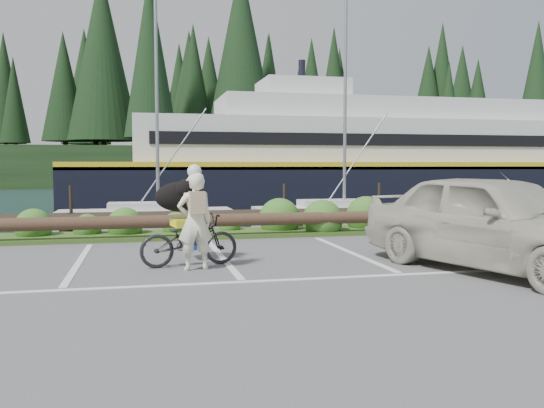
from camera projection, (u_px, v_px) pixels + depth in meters
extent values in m
plane|color=#505052|center=(239.00, 277.00, 9.04)|extent=(72.00, 72.00, 0.00)
plane|color=#1B3440|center=(158.00, 195.00, 55.83)|extent=(160.00, 160.00, 0.00)
cube|color=#3D5B21|center=(204.00, 234.00, 14.19)|extent=(34.00, 1.60, 0.10)
imported|color=black|center=(189.00, 240.00, 10.00)|extent=(1.79, 0.87, 0.90)
imported|color=white|center=(195.00, 221.00, 9.61)|extent=(0.65, 0.48, 1.63)
ellipsoid|color=black|center=(181.00, 197.00, 10.46)|extent=(0.62, 1.02, 0.55)
imported|color=#B2AF9C|center=(496.00, 222.00, 9.50)|extent=(3.35, 5.20, 1.65)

